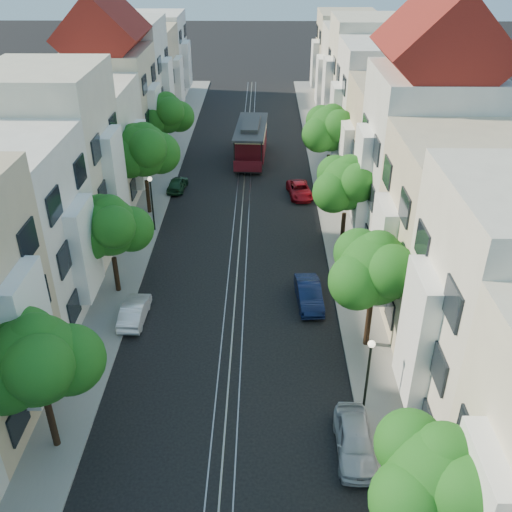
{
  "coord_description": "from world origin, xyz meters",
  "views": [
    {
      "loc": [
        1.62,
        -15.09,
        19.54
      ],
      "look_at": [
        1.25,
        14.66,
        2.2
      ],
      "focal_mm": 40.0,
      "sensor_mm": 36.0,
      "label": 1
    }
  ],
  "objects_px": {
    "parked_car_w_mid": "(135,311)",
    "parked_car_w_far": "(177,184)",
    "tree_w_d": "(167,115)",
    "lamp_west": "(151,196)",
    "tree_e_d": "(331,129)",
    "tree_w_a": "(38,362)",
    "parked_car_e_mid": "(309,294)",
    "cable_car": "(251,139)",
    "parked_car_e_near": "(355,440)",
    "tree_e_b": "(376,270)",
    "tree_e_c": "(348,185)",
    "lamp_east": "(369,367)",
    "tree_w_c": "(144,151)",
    "parked_car_e_far": "(300,190)",
    "tree_w_b": "(111,228)",
    "tree_e_a": "(439,479)"
  },
  "relations": [
    {
      "from": "tree_e_c",
      "to": "parked_car_e_mid",
      "type": "xyz_separation_m",
      "value": [
        -2.86,
        -7.08,
        -3.95
      ]
    },
    {
      "from": "lamp_west",
      "to": "cable_car",
      "type": "height_order",
      "value": "lamp_west"
    },
    {
      "from": "parked_car_e_near",
      "to": "parked_car_w_far",
      "type": "height_order",
      "value": "parked_car_e_near"
    },
    {
      "from": "tree_e_d",
      "to": "lamp_east",
      "type": "height_order",
      "value": "tree_e_d"
    },
    {
      "from": "tree_e_d",
      "to": "lamp_east",
      "type": "distance_m",
      "value": 27.07
    },
    {
      "from": "tree_e_c",
      "to": "parked_car_w_mid",
      "type": "distance_m",
      "value": 16.11
    },
    {
      "from": "tree_e_d",
      "to": "parked_car_w_far",
      "type": "relative_size",
      "value": 2.06
    },
    {
      "from": "tree_e_c",
      "to": "parked_car_e_mid",
      "type": "relative_size",
      "value": 1.66
    },
    {
      "from": "tree_w_b",
      "to": "parked_car_w_mid",
      "type": "distance_m",
      "value": 4.99
    },
    {
      "from": "tree_w_a",
      "to": "tree_w_b",
      "type": "bearing_deg",
      "value": 90.0
    },
    {
      "from": "tree_e_a",
      "to": "tree_e_b",
      "type": "height_order",
      "value": "tree_e_b"
    },
    {
      "from": "tree_e_b",
      "to": "tree_w_c",
      "type": "relative_size",
      "value": 0.94
    },
    {
      "from": "lamp_east",
      "to": "parked_car_w_mid",
      "type": "bearing_deg",
      "value": 149.06
    },
    {
      "from": "tree_w_a",
      "to": "cable_car",
      "type": "xyz_separation_m",
      "value": [
        7.64,
        34.9,
        -2.74
      ]
    },
    {
      "from": "lamp_east",
      "to": "parked_car_w_far",
      "type": "relative_size",
      "value": 1.25
    },
    {
      "from": "parked_car_e_far",
      "to": "parked_car_w_mid",
      "type": "bearing_deg",
      "value": -128.08
    },
    {
      "from": "tree_e_b",
      "to": "tree_w_d",
      "type": "height_order",
      "value": "tree_e_b"
    },
    {
      "from": "tree_w_c",
      "to": "parked_car_e_far",
      "type": "xyz_separation_m",
      "value": [
        11.83,
        3.43,
        -4.53
      ]
    },
    {
      "from": "lamp_east",
      "to": "parked_car_w_far",
      "type": "distance_m",
      "value": 28.25
    },
    {
      "from": "lamp_west",
      "to": "cable_car",
      "type": "distance_m",
      "value": 16.37
    },
    {
      "from": "tree_w_c",
      "to": "parked_car_w_mid",
      "type": "xyz_separation_m",
      "value": [
        1.54,
        -13.84,
        -4.48
      ]
    },
    {
      "from": "cable_car",
      "to": "lamp_west",
      "type": "bearing_deg",
      "value": -111.53
    },
    {
      "from": "tree_w_d",
      "to": "tree_e_d",
      "type": "bearing_deg",
      "value": -19.15
    },
    {
      "from": "tree_e_c",
      "to": "lamp_east",
      "type": "relative_size",
      "value": 1.57
    },
    {
      "from": "tree_e_d",
      "to": "parked_car_w_mid",
      "type": "distance_m",
      "value": 24.03
    },
    {
      "from": "tree_e_b",
      "to": "tree_w_a",
      "type": "xyz_separation_m",
      "value": [
        -14.4,
        -7.0,
        0.0
      ]
    },
    {
      "from": "tree_w_d",
      "to": "parked_car_e_far",
      "type": "height_order",
      "value": "tree_w_d"
    },
    {
      "from": "parked_car_e_mid",
      "to": "lamp_east",
      "type": "bearing_deg",
      "value": -82.01
    },
    {
      "from": "tree_e_b",
      "to": "lamp_east",
      "type": "xyz_separation_m",
      "value": [
        -0.96,
        -4.98,
        -1.89
      ]
    },
    {
      "from": "tree_e_a",
      "to": "lamp_west",
      "type": "bearing_deg",
      "value": 118.45
    },
    {
      "from": "tree_w_d",
      "to": "lamp_west",
      "type": "distance_m",
      "value": 14.11
    },
    {
      "from": "tree_e_b",
      "to": "tree_e_d",
      "type": "height_order",
      "value": "tree_e_d"
    },
    {
      "from": "tree_w_a",
      "to": "parked_car_e_near",
      "type": "bearing_deg",
      "value": -0.61
    },
    {
      "from": "tree_w_a",
      "to": "parked_car_e_mid",
      "type": "distance_m",
      "value": 16.41
    },
    {
      "from": "parked_car_e_near",
      "to": "parked_car_w_far",
      "type": "xyz_separation_m",
      "value": [
        -11.19,
        27.68,
        -0.12
      ]
    },
    {
      "from": "tree_e_c",
      "to": "parked_car_w_far",
      "type": "relative_size",
      "value": 1.96
    },
    {
      "from": "tree_w_c",
      "to": "parked_car_e_far",
      "type": "height_order",
      "value": "tree_w_c"
    },
    {
      "from": "parked_car_e_mid",
      "to": "tree_e_c",
      "type": "bearing_deg",
      "value": 63.93
    },
    {
      "from": "tree_w_d",
      "to": "parked_car_e_mid",
      "type": "xyz_separation_m",
      "value": [
        11.54,
        -23.08,
        -3.95
      ]
    },
    {
      "from": "parked_car_w_mid",
      "to": "tree_w_d",
      "type": "bearing_deg",
      "value": -84.95
    },
    {
      "from": "tree_e_a",
      "to": "parked_car_w_far",
      "type": "xyz_separation_m",
      "value": [
        -12.86,
        32.55,
        -3.83
      ]
    },
    {
      "from": "tree_w_b",
      "to": "tree_w_c",
      "type": "distance_m",
      "value": 11.02
    },
    {
      "from": "parked_car_w_mid",
      "to": "tree_e_a",
      "type": "bearing_deg",
      "value": 133.75
    },
    {
      "from": "parked_car_w_mid",
      "to": "parked_car_w_far",
      "type": "xyz_separation_m",
      "value": [
        0.0,
        18.39,
        -0.02
      ]
    },
    {
      "from": "lamp_east",
      "to": "parked_car_w_far",
      "type": "xyz_separation_m",
      "value": [
        -11.9,
        25.52,
        -2.28
      ]
    },
    {
      "from": "lamp_west",
      "to": "parked_car_e_far",
      "type": "relative_size",
      "value": 1.08
    },
    {
      "from": "tree_e_c",
      "to": "tree_w_a",
      "type": "relative_size",
      "value": 0.98
    },
    {
      "from": "parked_car_e_mid",
      "to": "parked_car_e_near",
      "type": "bearing_deg",
      "value": -87.92
    },
    {
      "from": "tree_e_c",
      "to": "tree_w_c",
      "type": "height_order",
      "value": "tree_w_c"
    },
    {
      "from": "tree_e_d",
      "to": "parked_car_w_far",
      "type": "xyz_separation_m",
      "value": [
        -12.86,
        -1.45,
        -4.3
      ]
    }
  ]
}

